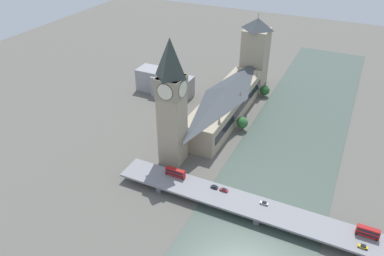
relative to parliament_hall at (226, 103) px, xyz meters
The scene contains 16 objects.
ground_plane 20.37m from the parliament_hall, 150.58° to the left, with size 600.00×600.00×0.00m, color #605E56.
river_water 53.50m from the parliament_hall, behind, with size 62.63×360.00×0.30m, color #47564C.
parliament_hall is the anchor object (origin of this frame).
clock_tower 68.29m from the parliament_hall, 80.77° to the left, with size 14.43×14.43×76.81m.
victoria_tower 66.46m from the parliament_hall, 89.95° to the right, with size 19.63×19.63×59.77m.
road_bridge 99.10m from the parliament_hall, 121.42° to the left, with size 157.26×16.67×5.30m.
double_decker_bus_lead 128.86m from the parliament_hall, 141.17° to the left, with size 10.16×2.65×5.07m.
double_decker_bus_mid 80.51m from the parliament_hall, 91.06° to the left, with size 11.56×2.59×4.79m.
car_northbound_lead 84.27m from the parliament_hall, 107.19° to the left, with size 3.82×1.93×1.52m.
car_northbound_mid 96.35m from the parliament_hall, 122.87° to the left, with size 4.24×1.77×1.39m.
car_northbound_tail 133.16m from the parliament_hall, 138.28° to the left, with size 4.28×1.85×1.42m.
car_southbound_lead 86.01m from the parliament_hall, 110.64° to the left, with size 4.32×1.88×1.38m.
city_block_west 70.00m from the parliament_hall, 14.80° to the right, with size 30.00×16.50×18.10m.
city_block_center 53.38m from the parliament_hall, 16.45° to the right, with size 31.23×16.92×16.15m.
tree_embankment_near 47.99m from the parliament_hall, 109.81° to the right, with size 7.83×7.83×9.32m.
tree_embankment_mid 20.88m from the parliament_hall, 145.82° to the left, with size 7.94×7.94×9.96m.
Camera 1 is at (-65.25, 214.16, 137.92)m, focal length 35.00 mm.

